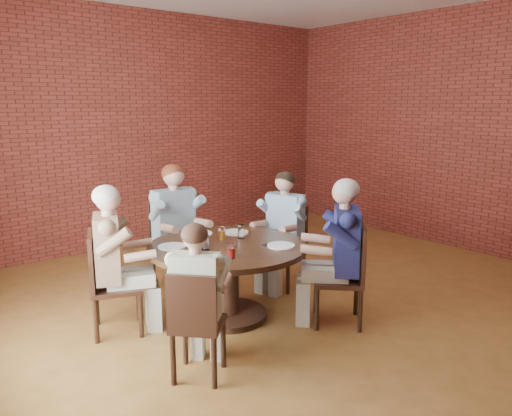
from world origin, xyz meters
TOP-DOWN VIEW (x-y plane):
  - floor at (0.00, 0.00)m, footprint 7.00×7.00m
  - wall_back at (0.00, 3.50)m, footprint 7.00×0.00m
  - wall_right at (3.25, 0.00)m, footprint 0.00×7.00m
  - dining_table at (-0.81, 0.45)m, footprint 1.52×1.52m
  - chair_a at (0.27, 0.79)m, footprint 0.53×0.53m
  - diner_a at (0.19, 0.76)m, footprint 0.77×0.69m
  - chair_b at (-0.78, 1.55)m, footprint 0.48×0.48m
  - diner_b at (-0.78, 1.45)m, footprint 0.60×0.73m
  - chair_c at (-1.86, 0.89)m, footprint 0.58×0.58m
  - diner_c at (-1.77, 0.85)m, footprint 0.84×0.77m
  - chair_d at (-1.67, -0.32)m, footprint 0.53×0.53m
  - diner_d at (-1.62, -0.28)m, footprint 0.73×0.72m
  - chair_e at (0.01, -0.36)m, footprint 0.65×0.65m
  - diner_e at (-0.06, -0.30)m, footprint 0.89×0.89m
  - plate_a at (-0.49, 0.74)m, footprint 0.26×0.26m
  - plate_b at (-0.81, 0.94)m, footprint 0.26×0.26m
  - plate_c at (-1.27, 0.70)m, footprint 0.26×0.26m
  - plate_d at (-0.46, 0.08)m, footprint 0.26×0.26m
  - glass_a at (-0.57, 0.55)m, footprint 0.07×0.07m
  - glass_b at (-0.75, 0.63)m, footprint 0.07×0.07m
  - glass_c at (-0.99, 0.67)m, footprint 0.07×0.07m
  - glass_d at (-1.06, 0.50)m, footprint 0.07×0.07m
  - glass_e at (-1.08, 0.43)m, footprint 0.07×0.07m
  - glass_f at (-1.04, 0.07)m, footprint 0.07×0.07m
  - smartphone at (-0.53, 0.14)m, footprint 0.13×0.17m

SIDE VIEW (x-z plane):
  - floor at x=0.00m, z-range 0.00..0.00m
  - chair_d at x=-1.67m, z-range 0.04..0.92m
  - chair_a at x=0.27m, z-range 0.04..0.97m
  - chair_c at x=-1.86m, z-range 0.04..1.00m
  - chair_e at x=0.01m, z-range 0.04..1.01m
  - chair_b at x=-0.78m, z-range 0.04..1.02m
  - dining_table at x=-0.81m, z-range 0.15..0.90m
  - diner_d at x=-1.62m, z-range 0.00..1.22m
  - diner_a at x=0.19m, z-range 0.00..1.33m
  - diner_c at x=-1.77m, z-range 0.00..1.37m
  - diner_e at x=-0.06m, z-range 0.00..1.40m
  - diner_b at x=-0.78m, z-range 0.00..1.42m
  - smartphone at x=-0.53m, z-range 0.75..0.76m
  - plate_a at x=-0.49m, z-range 0.75..0.76m
  - plate_b at x=-0.81m, z-range 0.75..0.76m
  - plate_c at x=-1.27m, z-range 0.75..0.76m
  - plate_d at x=-0.46m, z-range 0.75..0.76m
  - glass_a at x=-0.57m, z-range 0.75..0.89m
  - glass_b at x=-0.75m, z-range 0.75..0.89m
  - glass_c at x=-0.99m, z-range 0.75..0.89m
  - glass_d at x=-1.06m, z-range 0.75..0.89m
  - glass_e at x=-1.08m, z-range 0.75..0.89m
  - glass_f at x=-1.04m, z-range 0.75..0.89m
  - wall_back at x=0.00m, z-range -1.80..5.20m
  - wall_right at x=3.25m, z-range -1.80..5.20m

